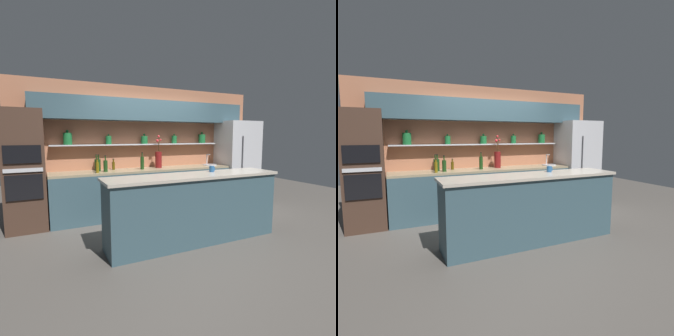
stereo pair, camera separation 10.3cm
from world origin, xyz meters
TOP-DOWN VIEW (x-y plane):
  - ground_plane at (0.00, 0.00)m, footprint 12.00×12.00m
  - back_wall_unit at (-0.00, 1.53)m, footprint 5.20×0.44m
  - back_counter_unit at (-0.12, 1.24)m, footprint 3.66×0.62m
  - island_counter at (0.00, -0.42)m, footprint 2.70×0.61m
  - refrigerator at (2.17, 1.20)m, footprint 0.87×0.73m
  - oven_tower at (-2.29, 1.24)m, footprint 0.63×0.64m
  - flower_vase at (0.18, 1.31)m, footprint 0.14×0.14m
  - sink_fixture at (1.41, 1.25)m, footprint 0.31×0.31m
  - bottle_oil_0 at (-1.13, 1.08)m, footprint 0.05×0.05m
  - bottle_oil_1 at (-0.76, 1.39)m, footprint 0.06×0.06m
  - bottle_wine_2 at (-1.08, 1.42)m, footprint 0.07×0.07m
  - bottle_wine_3 at (-0.96, 1.16)m, footprint 0.08×0.08m
  - bottle_wine_4 at (-0.22, 1.21)m, footprint 0.07×0.07m
  - bottle_wine_5 at (-1.07, 1.28)m, footprint 0.08×0.08m
  - coffee_mug at (0.38, -0.31)m, footprint 0.10×0.08m

SIDE VIEW (x-z plane):
  - ground_plane at x=0.00m, z-range 0.00..0.00m
  - back_counter_unit at x=-0.12m, z-range 0.00..0.92m
  - island_counter at x=0.00m, z-range 0.00..1.02m
  - sink_fixture at x=1.41m, z-range 0.82..1.07m
  - refrigerator at x=2.17m, z-range 0.00..1.92m
  - bottle_oil_1 at x=-0.76m, z-range 0.90..1.12m
  - oven_tower at x=-2.29m, z-range 0.00..2.02m
  - bottle_oil_0 at x=-1.13m, z-range 0.90..1.15m
  - bottle_wine_3 at x=-0.96m, z-range 0.88..1.18m
  - bottle_wine_2 at x=-1.08m, z-range 0.88..1.19m
  - bottle_wine_5 at x=-1.07m, z-range 0.88..1.20m
  - bottle_wine_4 at x=-0.22m, z-range 0.88..1.22m
  - coffee_mug at x=0.38m, z-range 1.02..1.11m
  - flower_vase at x=0.18m, z-range 0.78..1.45m
  - back_wall_unit at x=0.00m, z-range 0.25..2.85m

